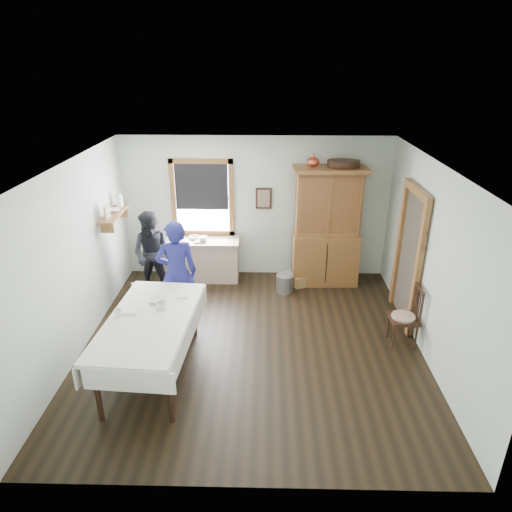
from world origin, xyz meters
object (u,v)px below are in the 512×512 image
Objects in this scene: work_counter at (203,260)px; wicker_basket at (302,280)px; china_hutch at (327,227)px; figure_dark at (153,257)px; pail at (285,283)px; dining_table at (152,345)px; woman_blue at (177,277)px; spindle_chair at (404,316)px.

work_counter is 1.94m from wicker_basket.
china_hutch reaches higher than figure_dark.
china_hutch is 6.66× the size of pail.
china_hutch reaches higher than dining_table.
dining_table is 3.45m from wicker_basket.
china_hutch is 2.94m from woman_blue.
wicker_basket is 0.21× the size of woman_blue.
work_counter reaches higher than wicker_basket.
woman_blue is (-1.75, -1.06, 0.64)m from pail.
figure_dark reaches higher than dining_table.
figure_dark is at bearing 158.91° from spindle_chair.
china_hutch is 1.05× the size of dining_table.
woman_blue is (-2.51, -1.51, -0.30)m from china_hutch.
dining_table is at bearing -68.25° from figure_dark.
pail is 2.14m from woman_blue.
figure_dark is (-0.48, 2.26, 0.29)m from dining_table.
china_hutch is 2.35m from spindle_chair.
china_hutch is 3.18m from figure_dark.
work_counter is at bearing 172.71° from wicker_basket.
spindle_chair is 0.59× the size of woman_blue.
figure_dark reaches higher than wicker_basket.
woman_blue reaches higher than work_counter.
spindle_chair reaches higher than wicker_basket.
wicker_basket is 2.56m from woman_blue.
wicker_basket is (-1.36, 1.88, -0.38)m from spindle_chair.
wicker_basket is 0.24× the size of figure_dark.
dining_table reaches higher than work_counter.
china_hutch reaches higher than wicker_basket.
spindle_chair is 3.50m from woman_blue.
spindle_chair reaches higher than work_counter.
wicker_basket is 2.78m from figure_dark.
woman_blue is 1.12× the size of figure_dark.
work_counter is 0.67× the size of dining_table.
china_hutch reaches higher than spindle_chair.
dining_table is at bearing -130.02° from wicker_basket.
spindle_chair is at bearing -33.47° from work_counter.
china_hutch is at bearing -1.85° from work_counter.
figure_dark reaches higher than spindle_chair.
woman_blue is 1.13m from figure_dark.
figure_dark is at bearing -142.52° from work_counter.
work_counter is 4.24× the size of pail.
china_hutch reaches higher than pail.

